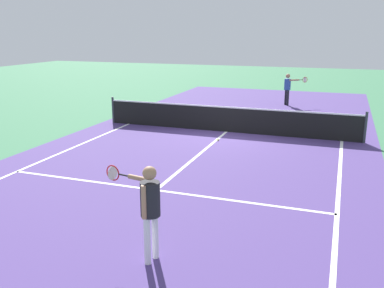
{
  "coord_description": "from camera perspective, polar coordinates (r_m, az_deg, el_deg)",
  "views": [
    {
      "loc": [
        4.01,
        -15.04,
        3.69
      ],
      "look_at": [
        0.63,
        -5.61,
        1.0
      ],
      "focal_mm": 39.7,
      "sensor_mm": 36.0,
      "label": 1
    }
  ],
  "objects": [
    {
      "name": "court_surface_inbounds",
      "position": [
        16.0,
        4.65,
        1.65
      ],
      "size": [
        10.62,
        24.4,
        0.0
      ],
      "primitive_type": "cube",
      "color": "#4C387A",
      "rests_on": "ground_plane"
    },
    {
      "name": "net",
      "position": [
        15.89,
        4.69,
        3.38
      ],
      "size": [
        9.72,
        0.09,
        1.07
      ],
      "color": "#33383D",
      "rests_on": "ground_plane"
    },
    {
      "name": "line_center_service",
      "position": [
        13.03,
        0.96,
        -1.4
      ],
      "size": [
        0.1,
        6.4,
        0.01
      ],
      "primitive_type": "cube",
      "color": "white",
      "rests_on": "ground_plane"
    },
    {
      "name": "line_sideline_right",
      "position": [
        9.82,
        18.98,
        -7.9
      ],
      "size": [
        0.1,
        11.89,
        0.01
      ],
      "primitive_type": "cube",
      "color": "white",
      "rests_on": "ground_plane"
    },
    {
      "name": "line_service_near",
      "position": [
        10.21,
        -4.87,
        -6.19
      ],
      "size": [
        8.22,
        0.1,
        0.01
      ],
      "primitive_type": "cube",
      "color": "white",
      "rests_on": "ground_plane"
    },
    {
      "name": "tennis_ball_near_net",
      "position": [
        14.68,
        3.52,
        0.57
      ],
      "size": [
        0.07,
        0.07,
        0.07
      ],
      "primitive_type": "sphere",
      "color": "#CCE033",
      "rests_on": "ground_plane"
    },
    {
      "name": "player_far",
      "position": [
        22.13,
        12.77,
        7.63
      ],
      "size": [
        1.08,
        0.67,
        1.58
      ],
      "color": "black",
      "rests_on": "ground_plane"
    },
    {
      "name": "ground_plane",
      "position": [
        16.0,
        4.65,
        1.65
      ],
      "size": [
        60.0,
        60.0,
        0.0
      ],
      "primitive_type": "plane",
      "color": "#38724C"
    },
    {
      "name": "line_sideline_left",
      "position": [
        12.74,
        -21.09,
        -2.83
      ],
      "size": [
        0.1,
        11.89,
        0.01
      ],
      "primitive_type": "cube",
      "color": "white",
      "rests_on": "ground_plane"
    },
    {
      "name": "player_near",
      "position": [
        6.89,
        -5.8,
        -7.88
      ],
      "size": [
        1.16,
        0.66,
        1.64
      ],
      "color": "white",
      "rests_on": "ground_plane"
    }
  ]
}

